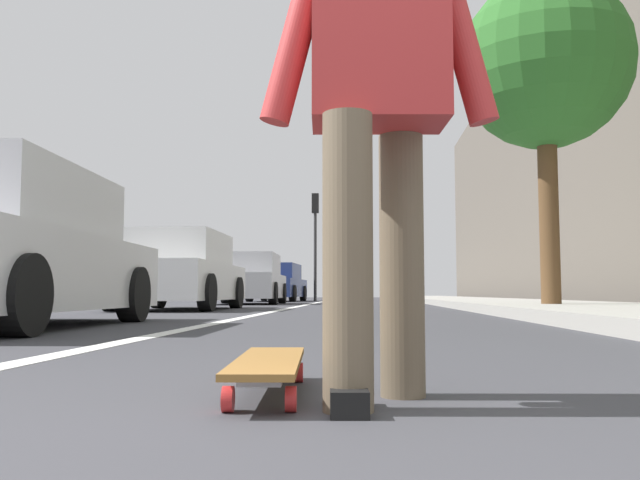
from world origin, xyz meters
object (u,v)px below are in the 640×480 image
at_px(parked_car_mid, 180,273).
at_px(parked_car_end, 277,283).
at_px(skateboard, 269,365).
at_px(skater_person, 377,87).
at_px(parked_car_far, 247,280).
at_px(street_tree_mid, 545,66).
at_px(traffic_light, 315,227).

relative_size(parked_car_mid, parked_car_end, 0.94).
relative_size(skateboard, parked_car_mid, 0.20).
height_order(skateboard, skater_person, skater_person).
distance_m(skater_person, parked_car_end, 24.36).
height_order(skater_person, parked_car_end, skater_person).
bearing_deg(parked_car_far, street_tree_mid, -142.54).
relative_size(parked_car_mid, street_tree_mid, 0.78).
height_order(parked_car_end, traffic_light, traffic_light).
xyz_separation_m(parked_car_mid, street_tree_mid, (-1.71, -6.60, 3.38)).
distance_m(skateboard, parked_car_mid, 11.10).
distance_m(skateboard, traffic_light, 25.04).
bearing_deg(street_tree_mid, traffic_light, 17.43).
bearing_deg(skateboard, parked_car_far, 10.26).
bearing_deg(street_tree_mid, skateboard, 159.45).
distance_m(traffic_light, street_tree_mid, 16.73).
relative_size(skateboard, parked_car_far, 0.19).
bearing_deg(parked_car_far, parked_car_mid, 178.76).
bearing_deg(parked_car_mid, street_tree_mid, -104.55).
bearing_deg(skateboard, skater_person, -113.38).
bearing_deg(parked_car_end, skateboard, -172.60).
distance_m(parked_car_end, traffic_light, 2.86).
xyz_separation_m(parked_car_far, street_tree_mid, (-8.43, -6.46, 3.39)).
xyz_separation_m(skateboard, parked_car_mid, (10.59, 3.28, 0.63)).
height_order(skateboard, parked_car_far, parked_car_far).
xyz_separation_m(skateboard, parked_car_far, (17.30, 3.13, 0.61)).
bearing_deg(street_tree_mid, parked_car_far, 37.46).
bearing_deg(skateboard, parked_car_end, 7.40).
xyz_separation_m(skater_person, parked_car_mid, (10.74, 3.62, -0.22)).
xyz_separation_m(parked_car_end, street_tree_mid, (-15.08, -6.44, 3.39)).
height_order(traffic_light, street_tree_mid, street_tree_mid).
height_order(skater_person, traffic_light, traffic_light).
height_order(parked_car_mid, street_tree_mid, street_tree_mid).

